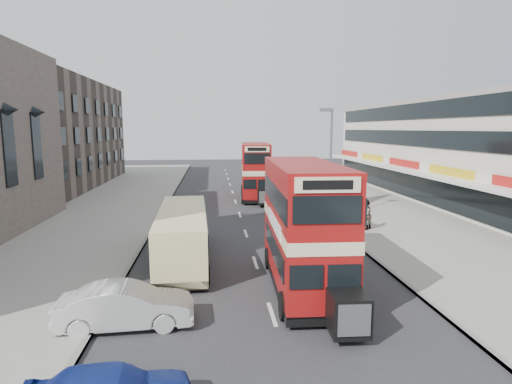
# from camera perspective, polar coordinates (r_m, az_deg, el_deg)

# --- Properties ---
(ground) EXTENTS (160.00, 160.00, 0.00)m
(ground) POSITION_cam_1_polar(r_m,az_deg,el_deg) (14.23, 3.37, -19.44)
(ground) COLOR #28282B
(ground) RESTS_ON ground
(road_surface) EXTENTS (12.00, 90.00, 0.01)m
(road_surface) POSITION_cam_1_polar(r_m,az_deg,el_deg) (33.14, -2.20, -3.07)
(road_surface) COLOR #28282B
(road_surface) RESTS_ON ground
(pavement_right) EXTENTS (12.00, 90.00, 0.15)m
(pavement_right) POSITION_cam_1_polar(r_m,az_deg,el_deg) (35.93, 17.28, -2.42)
(pavement_right) COLOR gray
(pavement_right) RESTS_ON ground
(pavement_left) EXTENTS (12.00, 90.00, 0.15)m
(pavement_left) POSITION_cam_1_polar(r_m,az_deg,el_deg) (34.52, -22.53, -3.13)
(pavement_left) COLOR gray
(pavement_left) RESTS_ON ground
(kerb_left) EXTENTS (0.20, 90.00, 0.16)m
(kerb_left) POSITION_cam_1_polar(r_m,az_deg,el_deg) (33.30, -12.75, -3.09)
(kerb_left) COLOR gray
(kerb_left) RESTS_ON ground
(kerb_right) EXTENTS (0.20, 90.00, 0.16)m
(kerb_right) POSITION_cam_1_polar(r_m,az_deg,el_deg) (34.05, 8.11, -2.71)
(kerb_right) COLOR gray
(kerb_right) RESTS_ON ground
(brick_terrace) EXTENTS (14.00, 28.00, 12.00)m
(brick_terrace) POSITION_cam_1_polar(r_m,az_deg,el_deg) (54.19, -27.70, 6.87)
(brick_terrace) COLOR #66594C
(brick_terrace) RESTS_ON ground
(commercial_row) EXTENTS (9.90, 46.20, 9.30)m
(commercial_row) POSITION_cam_1_polar(r_m,az_deg,el_deg) (40.89, 26.79, 4.86)
(commercial_row) COLOR beige
(commercial_row) RESTS_ON ground
(street_lamp) EXTENTS (1.00, 0.20, 8.12)m
(street_lamp) POSITION_cam_1_polar(r_m,az_deg,el_deg) (31.64, 9.90, 5.00)
(street_lamp) COLOR slate
(street_lamp) RESTS_ON ground
(bus_main) EXTENTS (2.83, 9.34, 5.10)m
(bus_main) POSITION_cam_1_polar(r_m,az_deg,el_deg) (17.71, 6.49, -4.52)
(bus_main) COLOR black
(bus_main) RESTS_ON ground
(bus_second) EXTENTS (3.06, 9.39, 5.09)m
(bus_second) POSITION_cam_1_polar(r_m,az_deg,el_deg) (40.45, -0.07, 2.89)
(bus_second) COLOR black
(bus_second) RESTS_ON ground
(coach) EXTENTS (2.69, 9.26, 2.43)m
(coach) POSITION_cam_1_polar(r_m,az_deg,el_deg) (21.77, -9.83, -5.50)
(coach) COLOR black
(coach) RESTS_ON ground
(car_left_front) EXTENTS (4.59, 1.81, 1.49)m
(car_left_front) POSITION_cam_1_polar(r_m,az_deg,el_deg) (15.43, -17.07, -14.45)
(car_left_front) COLOR beige
(car_left_front) RESTS_ON ground
(car_right_a) EXTENTS (5.10, 2.59, 1.42)m
(car_right_a) POSITION_cam_1_polar(r_m,az_deg,el_deg) (28.17, 9.62, -3.80)
(car_right_a) COLOR #A73710
(car_right_a) RESTS_ON ground
(car_right_b) EXTENTS (5.01, 2.74, 1.33)m
(car_right_b) POSITION_cam_1_polar(r_m,az_deg,el_deg) (34.42, 5.85, -1.55)
(car_right_b) COLOR #C47713
(car_right_b) RESTS_ON ground
(car_right_c) EXTENTS (4.21, 2.06, 1.38)m
(car_right_c) POSITION_cam_1_polar(r_m,az_deg,el_deg) (43.59, 3.35, 0.65)
(car_right_c) COLOR #5993B2
(car_right_c) RESTS_ON ground
(pedestrian_near) EXTENTS (0.87, 0.85, 1.96)m
(pedestrian_near) POSITION_cam_1_polar(r_m,az_deg,el_deg) (28.47, 14.53, -2.96)
(pedestrian_near) COLOR gray
(pedestrian_near) RESTS_ON pavement_right
(pedestrian_far) EXTENTS (1.05, 0.87, 1.67)m
(pedestrian_far) POSITION_cam_1_polar(r_m,az_deg,el_deg) (44.54, 8.13, 1.13)
(pedestrian_far) COLOR gray
(pedestrian_far) RESTS_ON pavement_right
(cyclist) EXTENTS (0.68, 1.52, 2.20)m
(cyclist) POSITION_cam_1_polar(r_m,az_deg,el_deg) (32.92, 4.60, -1.75)
(cyclist) COLOR gray
(cyclist) RESTS_ON ground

